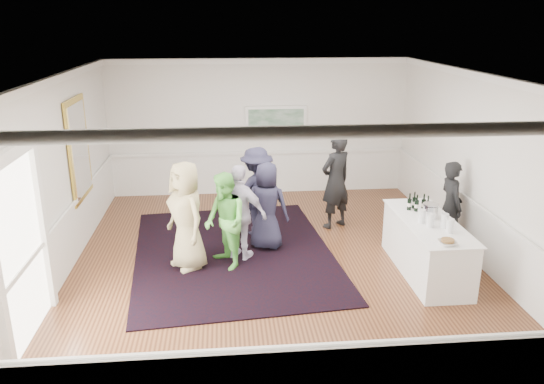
{
  "coord_description": "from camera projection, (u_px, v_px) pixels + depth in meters",
  "views": [
    {
      "loc": [
        -0.84,
        -8.32,
        4.05
      ],
      "look_at": [
        -0.04,
        0.2,
        1.24
      ],
      "focal_mm": 35.0,
      "sensor_mm": 36.0,
      "label": 1
    }
  ],
  "objects": [
    {
      "name": "area_rug",
      "position": [
        234.0,
        252.0,
        9.61
      ],
      "size": [
        3.89,
        4.87,
        0.02
      ],
      "primitive_type": "cube",
      "rotation": [
        0.0,
        0.0,
        0.09
      ],
      "color": "black",
      "rests_on": "floor"
    },
    {
      "name": "landscape_painting",
      "position": [
        276.0,
        120.0,
        12.42
      ],
      "size": [
        1.44,
        0.06,
        0.66
      ],
      "color": "white",
      "rests_on": "wall_back"
    },
    {
      "name": "guest_tan",
      "position": [
        186.0,
        216.0,
        8.79
      ],
      "size": [
        0.98,
        1.09,
        1.86
      ],
      "primitive_type": "imported",
      "rotation": [
        0.0,
        0.0,
        -1.01
      ],
      "color": "tan",
      "rests_on": "floor"
    },
    {
      "name": "guest_green",
      "position": [
        225.0,
        221.0,
        8.83
      ],
      "size": [
        0.9,
        0.99,
        1.66
      ],
      "primitive_type": "imported",
      "rotation": [
        0.0,
        0.0,
        -1.14
      ],
      "color": "#68CD52",
      "rests_on": "floor"
    },
    {
      "name": "wall_front",
      "position": [
        319.0,
        295.0,
        4.93
      ],
      "size": [
        7.0,
        0.02,
        3.2
      ],
      "primitive_type": "cube",
      "color": "white",
      "rests_on": "floor"
    },
    {
      "name": "guest_lilac",
      "position": [
        240.0,
        213.0,
        9.13
      ],
      "size": [
        1.08,
        0.86,
        1.71
      ],
      "primitive_type": "imported",
      "rotation": [
        0.0,
        0.0,
        2.61
      ],
      "color": "silver",
      "rests_on": "floor"
    },
    {
      "name": "nut_bowl",
      "position": [
        448.0,
        242.0,
        7.71
      ],
      "size": [
        0.27,
        0.27,
        0.08
      ],
      "color": "white",
      "rests_on": "serving_table"
    },
    {
      "name": "wall_right",
      "position": [
        480.0,
        170.0,
        9.02
      ],
      "size": [
        0.02,
        8.0,
        3.2
      ],
      "primitive_type": "cube",
      "color": "white",
      "rests_on": "floor"
    },
    {
      "name": "wine_bottles",
      "position": [
        418.0,
        202.0,
        9.04
      ],
      "size": [
        0.34,
        0.29,
        0.31
      ],
      "color": "black",
      "rests_on": "serving_table"
    },
    {
      "name": "wall_back",
      "position": [
        259.0,
        128.0,
        12.5
      ],
      "size": [
        7.0,
        0.02,
        3.2
      ],
      "primitive_type": "cube",
      "color": "white",
      "rests_on": "floor"
    },
    {
      "name": "wall_left",
      "position": [
        57.0,
        181.0,
        8.4
      ],
      "size": [
        0.02,
        8.0,
        3.2
      ],
      "primitive_type": "cube",
      "color": "white",
      "rests_on": "floor"
    },
    {
      "name": "ceiling",
      "position": [
        276.0,
        76.0,
        8.21
      ],
      "size": [
        7.0,
        8.0,
        0.02
      ],
      "primitive_type": "cube",
      "color": "white",
      "rests_on": "wall_back"
    },
    {
      "name": "serving_table",
      "position": [
        426.0,
        247.0,
        8.75
      ],
      "size": [
        0.86,
        2.26,
        0.92
      ],
      "color": "white",
      "rests_on": "floor"
    },
    {
      "name": "doorway",
      "position": [
        19.0,
        238.0,
        6.67
      ],
      "size": [
        0.1,
        1.78,
        2.56
      ],
      "color": "white",
      "rests_on": "wall_left"
    },
    {
      "name": "floor",
      "position": [
        276.0,
        263.0,
        9.21
      ],
      "size": [
        8.0,
        8.0,
        0.0
      ],
      "primitive_type": "plane",
      "color": "brown",
      "rests_on": "ground"
    },
    {
      "name": "wainscoting",
      "position": [
        276.0,
        237.0,
        9.06
      ],
      "size": [
        7.0,
        8.0,
        1.0
      ],
      "primitive_type": null,
      "color": "white",
      "rests_on": "floor"
    },
    {
      "name": "mirror",
      "position": [
        79.0,
        149.0,
        9.58
      ],
      "size": [
        0.05,
        1.25,
        1.85
      ],
      "color": "gold",
      "rests_on": "wall_left"
    },
    {
      "name": "guest_dark_b",
      "position": [
        336.0,
        181.0,
        10.54
      ],
      "size": [
        0.85,
        0.76,
        1.94
      ],
      "primitive_type": "imported",
      "rotation": [
        0.0,
        0.0,
        3.69
      ],
      "color": "black",
      "rests_on": "floor"
    },
    {
      "name": "ice_bucket",
      "position": [
        430.0,
        211.0,
        8.71
      ],
      "size": [
        0.26,
        0.26,
        0.25
      ],
      "primitive_type": "cylinder",
      "color": "silver",
      "rests_on": "serving_table"
    },
    {
      "name": "juice_pitchers",
      "position": [
        437.0,
        220.0,
        8.31
      ],
      "size": [
        0.4,
        0.56,
        0.24
      ],
      "color": "#66AC3D",
      "rests_on": "serving_table"
    },
    {
      "name": "bartender",
      "position": [
        450.0,
        206.0,
        9.54
      ],
      "size": [
        0.43,
        0.63,
        1.66
      ],
      "primitive_type": "imported",
      "rotation": [
        0.0,
        0.0,
        1.62
      ],
      "color": "black",
      "rests_on": "floor"
    },
    {
      "name": "guest_dark_a",
      "position": [
        257.0,
        192.0,
        10.2
      ],
      "size": [
        1.3,
        1.06,
        1.75
      ],
      "primitive_type": "imported",
      "rotation": [
        0.0,
        0.0,
        3.57
      ],
      "color": "#222238",
      "rests_on": "floor"
    },
    {
      "name": "guest_navy",
      "position": [
        267.0,
        206.0,
        9.6
      ],
      "size": [
        0.92,
        0.76,
        1.63
      ],
      "primitive_type": "imported",
      "rotation": [
        0.0,
        0.0,
        2.79
      ],
      "color": "#222238",
      "rests_on": "floor"
    }
  ]
}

